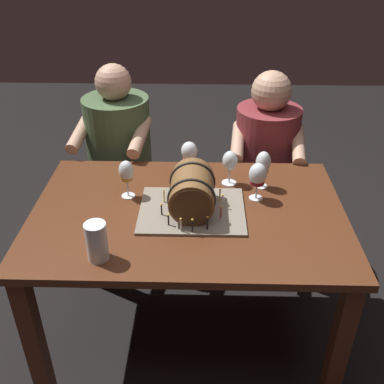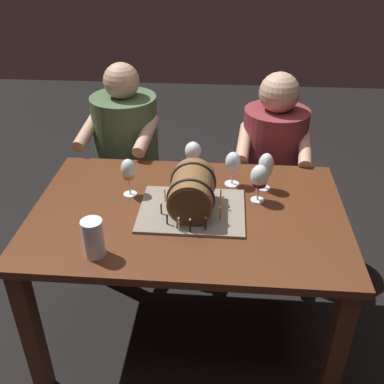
{
  "view_description": "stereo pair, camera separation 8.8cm",
  "coord_description": "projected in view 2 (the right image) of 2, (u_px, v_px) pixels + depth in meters",
  "views": [
    {
      "loc": [
        0.06,
        -1.64,
        1.86
      ],
      "look_at": [
        0.02,
        -0.01,
        0.85
      ],
      "focal_mm": 42.38,
      "sensor_mm": 36.0,
      "label": 1
    },
    {
      "loc": [
        0.15,
        -1.64,
        1.86
      ],
      "look_at": [
        0.02,
        -0.01,
        0.85
      ],
      "focal_mm": 42.38,
      "sensor_mm": 36.0,
      "label": 2
    }
  ],
  "objects": [
    {
      "name": "wine_glass_amber",
      "position": [
        128.0,
        171.0,
        2.03
      ],
      "size": [
        0.07,
        0.07,
        0.18
      ],
      "color": "white",
      "rests_on": "dining_table"
    },
    {
      "name": "barrel_cake",
      "position": [
        192.0,
        194.0,
        1.93
      ],
      "size": [
        0.46,
        0.36,
        0.21
      ],
      "color": "gray",
      "rests_on": "dining_table"
    },
    {
      "name": "ground_plane",
      "position": [
        189.0,
        329.0,
        2.38
      ],
      "size": [
        8.0,
        8.0,
        0.0
      ],
      "primitive_type": "plane",
      "color": "black"
    },
    {
      "name": "wine_glass_white",
      "position": [
        266.0,
        166.0,
        2.08
      ],
      "size": [
        0.07,
        0.07,
        0.18
      ],
      "color": "white",
      "rests_on": "dining_table"
    },
    {
      "name": "wine_glass_empty",
      "position": [
        233.0,
        162.0,
        2.11
      ],
      "size": [
        0.07,
        0.07,
        0.17
      ],
      "color": "white",
      "rests_on": "dining_table"
    },
    {
      "name": "person_seated_right",
      "position": [
        271.0,
        174.0,
        2.68
      ],
      "size": [
        0.43,
        0.51,
        1.15
      ],
      "color": "#4C1B1E",
      "rests_on": "ground"
    },
    {
      "name": "beer_pint",
      "position": [
        94.0,
        240.0,
        1.69
      ],
      "size": [
        0.08,
        0.08,
        0.16
      ],
      "color": "white",
      "rests_on": "dining_table"
    },
    {
      "name": "wine_glass_red",
      "position": [
        259.0,
        177.0,
        1.99
      ],
      "size": [
        0.08,
        0.08,
        0.18
      ],
      "color": "white",
      "rests_on": "dining_table"
    },
    {
      "name": "person_seated_left",
      "position": [
        128.0,
        165.0,
        2.73
      ],
      "size": [
        0.45,
        0.52,
        1.18
      ],
      "color": "#2A3A24",
      "rests_on": "ground"
    },
    {
      "name": "dining_table",
      "position": [
        188.0,
        230.0,
        2.04
      ],
      "size": [
        1.37,
        0.91,
        0.75
      ],
      "color": "#562D19",
      "rests_on": "ground"
    },
    {
      "name": "wine_glass_rose",
      "position": [
        193.0,
        152.0,
        2.21
      ],
      "size": [
        0.08,
        0.08,
        0.17
      ],
      "color": "white",
      "rests_on": "dining_table"
    }
  ]
}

